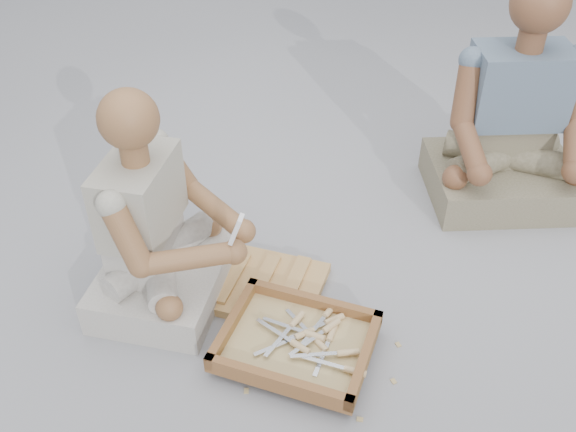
# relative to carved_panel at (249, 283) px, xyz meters

# --- Properties ---
(ground) EXTENTS (60.00, 60.00, 0.00)m
(ground) POSITION_rel_carved_panel_xyz_m (0.20, -0.14, -0.02)
(ground) COLOR #9E9EA3
(ground) RESTS_ON ground
(carved_panel) EXTENTS (0.60, 0.46, 0.04)m
(carved_panel) POSITION_rel_carved_panel_xyz_m (0.00, 0.00, 0.00)
(carved_panel) COLOR #AE8543
(carved_panel) RESTS_ON ground
(tool_tray) EXTENTS (0.56, 0.49, 0.06)m
(tool_tray) POSITION_rel_carved_panel_xyz_m (0.20, -0.30, 0.04)
(tool_tray) COLOR brown
(tool_tray) RESTS_ON carved_panel
(chisel_0) EXTENTS (0.19, 0.14, 0.02)m
(chisel_0) POSITION_rel_carved_panel_xyz_m (0.20, -0.32, 0.06)
(chisel_0) COLOR silver
(chisel_0) RESTS_ON tool_tray
(chisel_1) EXTENTS (0.07, 0.22, 0.02)m
(chisel_1) POSITION_rel_carved_panel_xyz_m (0.31, -0.27, 0.04)
(chisel_1) COLOR silver
(chisel_1) RESTS_ON tool_tray
(chisel_2) EXTENTS (0.21, 0.09, 0.02)m
(chisel_2) POSITION_rel_carved_panel_xyz_m (0.24, -0.27, 0.06)
(chisel_2) COLOR silver
(chisel_2) RESTS_ON tool_tray
(chisel_3) EXTENTS (0.22, 0.07, 0.02)m
(chisel_3) POSITION_rel_carved_panel_xyz_m (0.37, -0.41, 0.06)
(chisel_3) COLOR silver
(chisel_3) RESTS_ON tool_tray
(chisel_4) EXTENTS (0.22, 0.06, 0.02)m
(chisel_4) POSITION_rel_carved_panel_xyz_m (0.35, -0.35, 0.06)
(chisel_4) COLOR silver
(chisel_4) RESTS_ON tool_tray
(chisel_5) EXTENTS (0.12, 0.20, 0.02)m
(chisel_5) POSITION_rel_carved_panel_xyz_m (0.29, -0.18, 0.05)
(chisel_5) COLOR silver
(chisel_5) RESTS_ON tool_tray
(chisel_6) EXTENTS (0.16, 0.17, 0.02)m
(chisel_6) POSITION_rel_carved_panel_xyz_m (0.29, -0.25, 0.06)
(chisel_6) COLOR silver
(chisel_6) RESTS_ON tool_tray
(chisel_7) EXTENTS (0.19, 0.14, 0.02)m
(chisel_7) POSITION_rel_carved_panel_xyz_m (0.21, -0.28, 0.05)
(chisel_7) COLOR silver
(chisel_7) RESTS_ON tool_tray
(chisel_8) EXTENTS (0.16, 0.18, 0.02)m
(chisel_8) POSITION_rel_carved_panel_xyz_m (0.26, -0.29, 0.04)
(chisel_8) COLOR silver
(chisel_8) RESTS_ON tool_tray
(chisel_9) EXTENTS (0.19, 0.14, 0.02)m
(chisel_9) POSITION_rel_carved_panel_xyz_m (0.30, -0.21, 0.05)
(chisel_9) COLOR silver
(chisel_9) RESTS_ON tool_tray
(chisel_10) EXTENTS (0.12, 0.20, 0.02)m
(chisel_10) POSITION_rel_carved_panel_xyz_m (0.18, -0.23, 0.05)
(chisel_10) COLOR silver
(chisel_10) RESTS_ON tool_tray
(wood_chip_0) EXTENTS (0.02, 0.02, 0.00)m
(wood_chip_0) POSITION_rel_carved_panel_xyz_m (0.37, -0.23, -0.02)
(wood_chip_0) COLOR tan
(wood_chip_0) RESTS_ON ground
(wood_chip_1) EXTENTS (0.02, 0.02, 0.00)m
(wood_chip_1) POSITION_rel_carved_panel_xyz_m (0.13, -0.41, -0.02)
(wood_chip_1) COLOR tan
(wood_chip_1) RESTS_ON ground
(wood_chip_2) EXTENTS (0.02, 0.02, 0.00)m
(wood_chip_2) POSITION_rel_carved_panel_xyz_m (0.24, -0.39, -0.02)
(wood_chip_2) COLOR tan
(wood_chip_2) RESTS_ON ground
(wood_chip_3) EXTENTS (0.02, 0.02, 0.00)m
(wood_chip_3) POSITION_rel_carved_panel_xyz_m (0.27, -0.44, -0.02)
(wood_chip_3) COLOR tan
(wood_chip_3) RESTS_ON ground
(wood_chip_4) EXTENTS (0.02, 0.02, 0.00)m
(wood_chip_4) POSITION_rel_carved_panel_xyz_m (-0.07, -0.03, -0.02)
(wood_chip_4) COLOR tan
(wood_chip_4) RESTS_ON ground
(wood_chip_5) EXTENTS (0.02, 0.02, 0.00)m
(wood_chip_5) POSITION_rel_carved_panel_xyz_m (0.20, 0.04, -0.02)
(wood_chip_5) COLOR tan
(wood_chip_5) RESTS_ON ground
(wood_chip_6) EXTENTS (0.02, 0.02, 0.00)m
(wood_chip_6) POSITION_rel_carved_panel_xyz_m (0.06, -0.46, -0.02)
(wood_chip_6) COLOR tan
(wood_chip_6) RESTS_ON ground
(wood_chip_7) EXTENTS (0.02, 0.02, 0.00)m
(wood_chip_7) POSITION_rel_carved_panel_xyz_m (0.41, -0.53, -0.02)
(wood_chip_7) COLOR tan
(wood_chip_7) RESTS_ON ground
(wood_chip_8) EXTENTS (0.02, 0.02, 0.00)m
(wood_chip_8) POSITION_rel_carved_panel_xyz_m (0.52, -0.38, -0.02)
(wood_chip_8) COLOR tan
(wood_chip_8) RESTS_ON ground
(wood_chip_9) EXTENTS (0.02, 0.02, 0.00)m
(wood_chip_9) POSITION_rel_carved_panel_xyz_m (0.08, -0.08, -0.02)
(wood_chip_9) COLOR tan
(wood_chip_9) RESTS_ON ground
(wood_chip_10) EXTENTS (0.02, 0.02, 0.00)m
(wood_chip_10) POSITION_rel_carved_panel_xyz_m (0.54, -0.23, -0.02)
(wood_chip_10) COLOR tan
(wood_chip_10) RESTS_ON ground
(craftsman) EXTENTS (0.57, 0.57, 0.81)m
(craftsman) POSITION_rel_carved_panel_xyz_m (-0.30, -0.05, 0.26)
(craftsman) COLOR #B8B4AA
(craftsman) RESTS_ON ground
(companion) EXTENTS (0.66, 0.56, 0.94)m
(companion) POSITION_rel_carved_panel_xyz_m (1.01, 0.68, 0.30)
(companion) COLOR gray
(companion) RESTS_ON ground
(mobile_phone) EXTENTS (0.05, 0.05, 0.11)m
(mobile_phone) POSITION_rel_carved_panel_xyz_m (-0.01, -0.14, 0.37)
(mobile_phone) COLOR white
(mobile_phone) RESTS_ON craftsman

